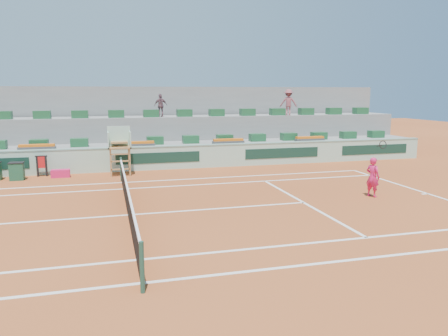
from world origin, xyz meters
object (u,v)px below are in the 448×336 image
(drink_cooler_a, at_px, (17,171))
(tennis_player, at_px, (373,177))
(umpire_chair, at_px, (119,144))
(player_bag, at_px, (61,173))

(drink_cooler_a, bearing_deg, tennis_player, -27.03)
(tennis_player, bearing_deg, umpire_chair, 142.20)
(umpire_chair, height_order, tennis_player, umpire_chair)
(umpire_chair, relative_size, drink_cooler_a, 2.86)
(umpire_chair, height_order, drink_cooler_a, umpire_chair)
(player_bag, height_order, drink_cooler_a, drink_cooler_a)
(drink_cooler_a, xyz_separation_m, tennis_player, (14.13, -7.21, 0.37))
(player_bag, relative_size, tennis_player, 0.38)
(player_bag, height_order, tennis_player, tennis_player)
(drink_cooler_a, bearing_deg, player_bag, 4.49)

